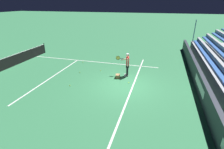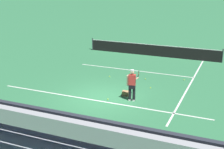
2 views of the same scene
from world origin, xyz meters
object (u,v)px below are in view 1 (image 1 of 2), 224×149
tennis_ball_midcourt (80,72)px  tennis_ball_far_left (129,83)px  tennis_ball_toward_net (83,62)px  tennis_ball_near_player (70,86)px  tennis_player (127,65)px  tennis_ball_stray_back (101,71)px  tennis_net (2,65)px  ball_box_cardboard (118,76)px

tennis_ball_midcourt → tennis_ball_far_left: size_ratio=1.00×
tennis_ball_toward_net → tennis_ball_near_player: size_ratio=1.00×
tennis_player → tennis_ball_stray_back: (0.38, 2.21, -0.86)m
tennis_ball_far_left → tennis_ball_near_player: 3.95m
tennis_net → tennis_ball_midcourt: bearing=-78.0°
ball_box_cardboard → tennis_ball_far_left: 1.16m
tennis_ball_far_left → tennis_net: tennis_net is taller
tennis_ball_stray_back → tennis_ball_midcourt: bearing=118.0°
ball_box_cardboard → tennis_ball_far_left: ball_box_cardboard is taller
tennis_ball_stray_back → tennis_ball_midcourt: 1.64m
tennis_net → tennis_player: bearing=-80.2°
tennis_net → tennis_ball_stray_back: bearing=-74.7°
tennis_ball_far_left → tennis_net: 10.23m
ball_box_cardboard → tennis_ball_stray_back: size_ratio=6.06×
tennis_ball_stray_back → tennis_ball_midcourt: size_ratio=1.00×
tennis_player → tennis_ball_toward_net: (1.93, 4.48, -0.86)m
tennis_net → tennis_ball_toward_net: bearing=-55.8°
tennis_ball_stray_back → tennis_net: (-2.08, 7.60, 0.46)m
ball_box_cardboard → tennis_net: bearing=97.1°
tennis_player → tennis_ball_stray_back: bearing=80.3°
tennis_ball_midcourt → tennis_ball_far_left: 4.14m
ball_box_cardboard → tennis_ball_toward_net: (2.48, 3.93, -0.10)m
tennis_ball_stray_back → tennis_net: bearing=105.3°
tennis_ball_toward_net → tennis_net: 6.47m
tennis_ball_midcourt → tennis_ball_toward_net: bearing=19.4°
tennis_ball_far_left → tennis_ball_near_player: (-1.50, 3.66, 0.00)m
ball_box_cardboard → tennis_net: size_ratio=0.04×
tennis_player → tennis_net: size_ratio=0.15×
tennis_ball_midcourt → tennis_ball_near_player: (-2.33, -0.40, 0.00)m
tennis_ball_toward_net → ball_box_cardboard: bearing=-122.3°
tennis_ball_midcourt → tennis_ball_toward_net: 2.46m
tennis_ball_stray_back → tennis_ball_far_left: 3.06m
tennis_ball_midcourt → tennis_ball_near_player: size_ratio=1.00×
tennis_ball_stray_back → tennis_ball_near_player: 3.28m
tennis_ball_stray_back → tennis_ball_far_left: same height
tennis_ball_stray_back → tennis_net: tennis_net is taller
ball_box_cardboard → tennis_ball_far_left: (-0.67, -0.95, -0.10)m
ball_box_cardboard → tennis_ball_near_player: bearing=128.7°
tennis_ball_far_left → tennis_net: bearing=92.7°
tennis_player → tennis_net: (-1.70, 9.81, -0.40)m
tennis_ball_midcourt → tennis_net: size_ratio=0.01×
ball_box_cardboard → tennis_ball_far_left: size_ratio=6.06×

